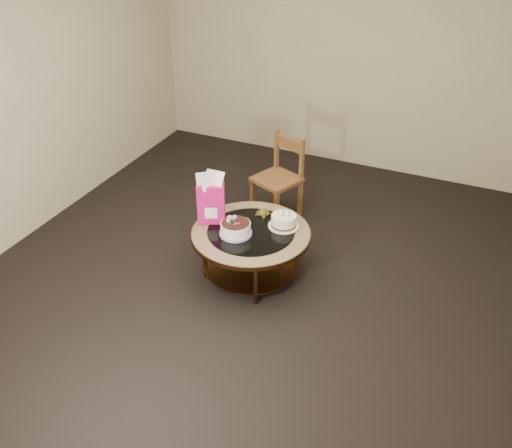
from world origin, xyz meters
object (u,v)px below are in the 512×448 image
at_px(cream_cake, 284,221).
at_px(gift_bag, 211,198).
at_px(dining_chair, 279,177).
at_px(coffee_table, 251,239).
at_px(decorated_cake, 235,229).

distance_m(cream_cake, gift_bag, 0.65).
bearing_deg(gift_bag, cream_cake, -8.73).
relative_size(cream_cake, dining_chair, 0.31).
relative_size(coffee_table, cream_cake, 3.85).
xyz_separation_m(decorated_cake, dining_chair, (-0.07, 1.12, -0.08)).
xyz_separation_m(cream_cake, gift_bag, (-0.60, -0.17, 0.18)).
xyz_separation_m(coffee_table, cream_cake, (0.22, 0.18, 0.13)).
distance_m(coffee_table, dining_chair, 1.04).
distance_m(coffee_table, cream_cake, 0.32).
relative_size(cream_cake, gift_bag, 0.58).
xyz_separation_m(coffee_table, decorated_cake, (-0.10, -0.10, 0.13)).
distance_m(coffee_table, gift_bag, 0.48).
distance_m(gift_bag, dining_chair, 1.07).
height_order(coffee_table, dining_chair, dining_chair).
bearing_deg(cream_cake, gift_bag, -168.69).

